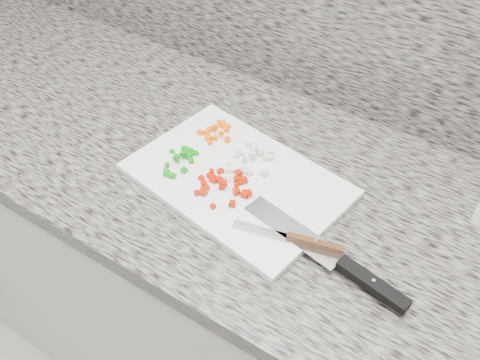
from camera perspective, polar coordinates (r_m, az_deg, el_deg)
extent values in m
cube|color=white|center=(1.44, 3.40, -13.98)|extent=(3.92, 0.62, 0.86)
cube|color=slate|center=(1.08, 4.40, -1.39)|extent=(3.96, 0.64, 0.04)
cube|color=white|center=(1.06, -0.31, 0.01)|extent=(0.45, 0.34, 0.01)
cube|color=#EC5A05|center=(1.19, -2.28, 6.24)|extent=(0.01, 0.01, 0.01)
cube|color=#EC5A05|center=(1.16, -3.27, 5.41)|extent=(0.01, 0.01, 0.01)
cube|color=#EC5A05|center=(1.16, -3.54, 5.07)|extent=(0.01, 0.01, 0.01)
cube|color=#EC5A05|center=(1.17, -1.52, 5.56)|extent=(0.01, 0.01, 0.01)
cube|color=#EC5A05|center=(1.16, -3.88, 5.07)|extent=(0.01, 0.01, 0.01)
cube|color=#EC5A05|center=(1.14, -2.02, 5.01)|extent=(0.01, 0.01, 0.01)
cube|color=#EC5A05|center=(1.13, -3.19, 4.04)|extent=(0.01, 0.01, 0.01)
cube|color=#EC5A05|center=(1.14, -2.70, 4.52)|extent=(0.01, 0.01, 0.01)
cube|color=#EC5A05|center=(1.18, -2.06, 6.06)|extent=(0.02, 0.02, 0.01)
cube|color=#EC5A05|center=(1.18, -2.13, 6.08)|extent=(0.01, 0.01, 0.01)
cube|color=#EC5A05|center=(1.15, -3.47, 4.69)|extent=(0.01, 0.01, 0.01)
cube|color=#EC5A05|center=(1.18, -2.04, 5.84)|extent=(0.01, 0.01, 0.01)
cube|color=#EC5A05|center=(1.14, -3.37, 4.44)|extent=(0.01, 0.01, 0.01)
cube|color=#EC5A05|center=(1.16, -1.44, 5.43)|extent=(0.01, 0.01, 0.01)
cube|color=#EC5A05|center=(1.16, -4.36, 5.07)|extent=(0.01, 0.01, 0.01)
cube|color=#EC5A05|center=(1.17, -1.73, 5.76)|extent=(0.01, 0.01, 0.01)
cube|color=#EC5A05|center=(1.17, -1.20, 5.77)|extent=(0.01, 0.01, 0.01)
cube|color=#EC5A05|center=(1.16, -2.70, 5.65)|extent=(0.01, 0.01, 0.01)
cube|color=#EC5A05|center=(1.18, -1.78, 6.00)|extent=(0.01, 0.01, 0.01)
cube|color=#EC5A05|center=(1.14, -1.38, 4.34)|extent=(0.02, 0.02, 0.01)
cube|color=beige|center=(1.06, 2.65, 0.82)|extent=(0.01, 0.01, 0.01)
cube|color=beige|center=(1.07, 0.50, 1.28)|extent=(0.02, 0.02, 0.01)
cube|color=beige|center=(1.09, 3.46, 2.33)|extent=(0.01, 0.01, 0.01)
cube|color=beige|center=(1.06, 2.58, 0.72)|extent=(0.01, 0.01, 0.01)
cube|color=beige|center=(1.11, 3.30, 2.94)|extent=(0.01, 0.01, 0.01)
cube|color=beige|center=(1.10, 0.08, 2.95)|extent=(0.02, 0.02, 0.01)
cube|color=beige|center=(1.06, -0.16, 0.87)|extent=(0.02, 0.02, 0.01)
cube|color=beige|center=(1.10, 2.16, 2.96)|extent=(0.01, 0.01, 0.01)
cube|color=beige|center=(1.12, 0.77, 3.85)|extent=(0.01, 0.01, 0.01)
cube|color=beige|center=(1.06, 0.54, 0.94)|extent=(0.01, 0.01, 0.01)
cube|color=beige|center=(1.12, 1.60, 3.69)|extent=(0.01, 0.01, 0.01)
cube|color=beige|center=(1.11, -0.10, 3.12)|extent=(0.01, 0.01, 0.01)
cube|color=beige|center=(1.10, -0.35, 2.59)|extent=(0.01, 0.01, 0.01)
cube|color=beige|center=(1.10, 1.52, 3.29)|extent=(0.02, 0.02, 0.01)
cube|color=beige|center=(1.09, 1.36, 2.73)|extent=(0.01, 0.01, 0.01)
cube|color=beige|center=(1.06, 0.96, 0.79)|extent=(0.01, 0.01, 0.01)
cube|color=beige|center=(1.08, 0.51, 2.30)|extent=(0.01, 0.01, 0.01)
cube|color=beige|center=(1.09, 2.79, 2.40)|extent=(0.02, 0.02, 0.01)
cube|color=beige|center=(1.08, -1.12, 1.72)|extent=(0.01, 0.01, 0.01)
cube|color=beige|center=(1.09, 3.23, 2.37)|extent=(0.01, 0.01, 0.01)
cube|color=#0E840C|center=(1.08, -7.88, 1.05)|extent=(0.01, 0.01, 0.01)
cube|color=#0E840C|center=(1.12, -5.55, 3.24)|extent=(0.01, 0.01, 0.01)
cube|color=#0E840C|center=(1.11, -5.68, 3.03)|extent=(0.01, 0.01, 0.01)
cube|color=#0E840C|center=(1.07, -7.79, 0.70)|extent=(0.01, 0.01, 0.01)
cube|color=#0E840C|center=(1.10, -5.55, 2.58)|extent=(0.01, 0.01, 0.01)
cube|color=#0E840C|center=(1.11, -4.70, 2.88)|extent=(0.01, 0.01, 0.01)
cube|color=#0E840C|center=(1.11, -5.60, 2.86)|extent=(0.01, 0.01, 0.01)
cube|color=#0E840C|center=(1.07, -7.85, 0.73)|extent=(0.01, 0.01, 0.01)
cube|color=#0E840C|center=(1.06, -7.13, 0.44)|extent=(0.01, 0.01, 0.01)
cube|color=#0E840C|center=(1.09, -7.78, 1.61)|extent=(0.01, 0.01, 0.01)
cube|color=#0E840C|center=(1.11, -4.97, 2.88)|extent=(0.01, 0.01, 0.01)
cube|color=#0E840C|center=(1.12, -7.26, 3.07)|extent=(0.01, 0.01, 0.01)
cube|color=#0E840C|center=(1.12, -5.97, 3.35)|extent=(0.01, 0.01, 0.01)
cube|color=#0E840C|center=(1.06, -7.39, 0.48)|extent=(0.01, 0.01, 0.01)
cube|color=#0E840C|center=(1.09, -5.21, 2.07)|extent=(0.01, 0.01, 0.01)
cube|color=#0E840C|center=(1.07, -5.99, 1.05)|extent=(0.01, 0.01, 0.01)
cube|color=#0E840C|center=(1.10, -6.06, 2.82)|extent=(0.01, 0.01, 0.01)
cube|color=#0E840C|center=(1.11, -5.36, 3.12)|extent=(0.01, 0.01, 0.01)
cube|color=#0E840C|center=(1.11, -5.10, 2.94)|extent=(0.01, 0.01, 0.01)
cube|color=#0E840C|center=(1.09, -6.77, 2.40)|extent=(0.01, 0.01, 0.01)
cube|color=#B21702|center=(1.05, -0.35, 0.04)|extent=(0.02, 0.02, 0.01)
cube|color=#B21702|center=(1.00, -0.82, -2.54)|extent=(0.02, 0.02, 0.01)
cube|color=#B21702|center=(1.05, -3.02, 0.13)|extent=(0.01, 0.01, 0.01)
cube|color=#B21702|center=(1.04, 0.03, -0.23)|extent=(0.01, 0.01, 0.01)
cube|color=#B21702|center=(1.03, -1.98, -0.73)|extent=(0.01, 0.01, 0.01)
cube|color=#B21702|center=(1.02, 0.81, -1.60)|extent=(0.01, 0.01, 0.01)
cube|color=#B21702|center=(1.02, 0.51, -1.54)|extent=(0.02, 0.02, 0.01)
cube|color=#B21702|center=(1.04, -3.89, -0.41)|extent=(0.02, 0.02, 0.01)
cube|color=#B21702|center=(1.06, -3.04, 0.90)|extent=(0.01, 0.01, 0.01)
cube|color=#B21702|center=(1.02, -4.64, -1.37)|extent=(0.01, 0.01, 0.01)
cube|color=#B21702|center=(1.05, -2.29, 0.03)|extent=(0.01, 0.01, 0.01)
cube|color=#B21702|center=(1.02, -0.38, -1.23)|extent=(0.02, 0.02, 0.01)
cube|color=#B21702|center=(1.05, -4.16, 0.22)|extent=(0.01, 0.01, 0.01)
cube|color=#B21702|center=(1.06, -2.06, 0.92)|extent=(0.01, 0.01, 0.01)
cube|color=#B21702|center=(1.02, 0.54, -1.36)|extent=(0.01, 0.01, 0.01)
cube|color=#B21702|center=(1.06, -3.24, 0.46)|extent=(0.01, 0.01, 0.01)
cube|color=#B21702|center=(1.00, -2.91, -2.82)|extent=(0.01, 0.01, 0.01)
cube|color=#B21702|center=(1.05, -2.96, 0.34)|extent=(0.02, 0.02, 0.01)
cube|color=#B21702|center=(1.02, 0.93, -1.42)|extent=(0.02, 0.02, 0.01)
cube|color=#B21702|center=(1.06, -0.17, 0.70)|extent=(0.02, 0.02, 0.01)
cube|color=#B21702|center=(1.03, -3.64, -0.89)|extent=(0.01, 0.01, 0.01)
cube|color=#B21702|center=(1.03, -1.69, -0.36)|extent=(0.02, 0.02, 0.01)
cube|color=#B21702|center=(1.05, -2.80, -0.08)|extent=(0.01, 0.01, 0.01)
cube|color=#B21702|center=(1.04, 0.42, -0.03)|extent=(0.02, 0.02, 0.01)
cube|color=#B21702|center=(1.04, -0.38, -0.48)|extent=(0.01, 0.01, 0.01)
cube|color=#B21702|center=(1.03, -3.89, -0.97)|extent=(0.01, 0.01, 0.01)
cube|color=#B21702|center=(1.02, -3.93, -1.27)|extent=(0.01, 0.01, 0.01)
cube|color=#F4E9BC|center=(1.07, -0.29, 1.24)|extent=(0.01, 0.01, 0.01)
cube|color=#F4E9BC|center=(1.05, -1.85, 0.36)|extent=(0.01, 0.01, 0.01)
cube|color=#F4E9BC|center=(1.07, -0.78, 1.38)|extent=(0.01, 0.01, 0.01)
cube|color=#F4E9BC|center=(1.07, -0.72, 1.03)|extent=(0.01, 0.01, 0.01)
cube|color=#F4E9BC|center=(1.07, -1.09, 1.18)|extent=(0.01, 0.01, 0.01)
cube|color=#F4E9BC|center=(1.05, -1.26, 0.01)|extent=(0.01, 0.01, 0.01)
cube|color=#F4E9BC|center=(1.07, -1.20, 0.99)|extent=(0.01, 0.01, 0.01)
cube|color=#F4E9BC|center=(1.07, -2.23, 1.05)|extent=(0.01, 0.01, 0.01)
cube|color=#F4E9BC|center=(1.05, -0.68, 0.05)|extent=(0.01, 0.01, 0.01)
cube|color=#F4E9BC|center=(1.07, -2.23, 1.03)|extent=(0.01, 0.01, 0.01)
cube|color=#F4E9BC|center=(1.07, -0.70, 1.12)|extent=(0.01, 0.01, 0.01)
cube|color=#F4E9BC|center=(1.06, -2.00, 0.92)|extent=(0.01, 0.01, 0.01)
cube|color=#F4E9BC|center=(1.05, -1.27, 0.28)|extent=(0.01, 0.01, 0.01)
cube|color=#F4E9BC|center=(1.07, -0.15, 1.38)|extent=(0.01, 0.01, 0.00)
cube|color=#F4E9BC|center=(1.05, -1.28, 0.33)|extent=(0.01, 0.01, 0.01)
cube|color=#F4E9BC|center=(1.07, -0.82, 1.10)|extent=(0.01, 0.01, 0.00)
cube|color=silver|center=(0.97, 5.71, -5.46)|extent=(0.21, 0.08, 0.00)
cube|color=black|center=(0.91, 13.96, -10.69)|extent=(0.13, 0.05, 0.02)
cylinder|color=silver|center=(0.90, 14.05, -10.37)|extent=(0.01, 0.01, 0.00)
cube|color=silver|center=(0.96, 2.11, -5.46)|extent=(0.10, 0.04, 0.00)
cube|color=#492812|center=(0.94, 8.02, -6.77)|extent=(0.10, 0.03, 0.02)
cylinder|color=silver|center=(0.94, 8.07, -6.43)|extent=(0.01, 0.01, 0.00)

